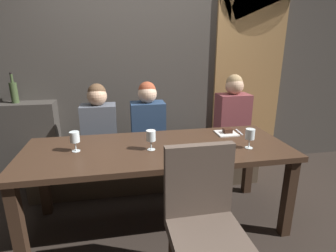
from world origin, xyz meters
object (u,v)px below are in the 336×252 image
(diner_far_end, at_px, (233,111))
(diner_redhead, at_px, (99,120))
(diner_bearded, at_px, (148,118))
(fork_on_table, at_px, (239,132))
(banquette_bench, at_px, (149,166))
(dining_table, at_px, (158,157))
(wine_glass_center_back, at_px, (151,137))
(chair_near_side, at_px, (203,215))
(wine_bottle_pale_label, at_px, (14,92))
(wine_glass_near_right, at_px, (250,135))
(wine_glass_end_right, at_px, (75,138))
(dessert_plate, at_px, (227,132))

(diner_far_end, bearing_deg, diner_redhead, 179.60)
(diner_bearded, bearing_deg, diner_redhead, 178.35)
(diner_far_end, xyz_separation_m, fork_on_table, (-0.14, -0.48, -0.08))
(banquette_bench, bearing_deg, dining_table, -90.00)
(diner_far_end, distance_m, wine_glass_center_back, 1.29)
(chair_near_side, distance_m, wine_glass_center_back, 0.77)
(wine_bottle_pale_label, bearing_deg, diner_bearded, -13.53)
(chair_near_side, bearing_deg, wine_glass_near_right, 44.56)
(wine_glass_center_back, bearing_deg, diner_redhead, 120.26)
(diner_bearded, distance_m, wine_glass_end_right, 0.95)
(chair_near_side, xyz_separation_m, fork_on_table, (0.67, 0.95, 0.18))
(wine_glass_end_right, bearing_deg, banquette_bench, 45.57)
(banquette_bench, relative_size, wine_bottle_pale_label, 7.67)
(diner_far_end, xyz_separation_m, wine_glass_center_back, (-1.04, -0.77, 0.03))
(banquette_bench, height_order, fork_on_table, fork_on_table)
(banquette_bench, xyz_separation_m, dessert_plate, (0.70, -0.49, 0.53))
(wine_glass_center_back, xyz_separation_m, fork_on_table, (0.90, 0.29, -0.11))
(fork_on_table, bearing_deg, diner_redhead, 164.47)
(diner_redhead, height_order, dessert_plate, diner_redhead)
(chair_near_side, xyz_separation_m, diner_far_end, (0.80, 1.43, 0.27))
(diner_redhead, bearing_deg, wine_glass_end_right, -101.67)
(chair_near_side, distance_m, fork_on_table, 1.18)
(wine_glass_near_right, distance_m, dessert_plate, 0.39)
(chair_near_side, relative_size, dessert_plate, 5.16)
(chair_near_side, relative_size, diner_bearded, 1.33)
(wine_glass_center_back, distance_m, dessert_plate, 0.81)
(dining_table, xyz_separation_m, chair_near_side, (0.17, -0.72, -0.09))
(dining_table, height_order, diner_far_end, diner_far_end)
(banquette_bench, bearing_deg, wine_glass_center_back, -94.71)
(diner_redhead, distance_m, fork_on_table, 1.44)
(diner_bearded, relative_size, dessert_plate, 3.89)
(diner_redhead, distance_m, wine_glass_near_right, 1.53)
(diner_far_end, xyz_separation_m, dessert_plate, (-0.27, -0.50, -0.07))
(wine_glass_center_back, bearing_deg, banquette_bench, 85.29)
(chair_near_side, relative_size, wine_bottle_pale_label, 3.01)
(banquette_bench, distance_m, diner_bearded, 0.57)
(wine_glass_end_right, distance_m, wine_glass_center_back, 0.60)
(wine_glass_center_back, relative_size, dessert_plate, 0.86)
(wine_glass_center_back, bearing_deg, diner_far_end, 36.45)
(wine_bottle_pale_label, distance_m, wine_glass_near_right, 2.46)
(diner_redhead, height_order, wine_bottle_pale_label, wine_bottle_pale_label)
(diner_redhead, height_order, diner_far_end, diner_far_end)
(banquette_bench, xyz_separation_m, diner_redhead, (-0.51, 0.02, 0.57))
(wine_glass_end_right, height_order, dessert_plate, wine_glass_end_right)
(diner_redhead, bearing_deg, wine_bottle_pale_label, 160.01)
(diner_bearded, bearing_deg, fork_on_table, -29.61)
(banquette_bench, relative_size, wine_glass_end_right, 15.24)
(diner_bearded, bearing_deg, wine_glass_center_back, -94.69)
(dessert_plate, bearing_deg, diner_redhead, 157.25)
(wine_bottle_pale_label, relative_size, wine_glass_center_back, 1.99)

